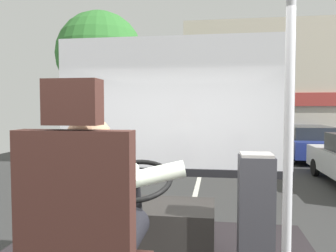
{
  "coord_description": "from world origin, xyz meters",
  "views": [
    {
      "loc": [
        0.47,
        -1.84,
        2.04
      ],
      "look_at": [
        0.05,
        1.04,
        1.88
      ],
      "focal_mm": 35.23,
      "sensor_mm": 36.0,
      "label": 1
    }
  ],
  "objects_px": {
    "handrail_pole": "(289,135)",
    "parked_car_green": "(289,131)",
    "steering_console": "(147,226)",
    "parked_car_blue": "(307,142)",
    "bus_driver": "(96,214)",
    "fare_box": "(255,216)"
  },
  "relations": [
    {
      "from": "bus_driver",
      "to": "parked_car_blue",
      "type": "xyz_separation_m",
      "value": [
        4.18,
        12.33,
        -0.85
      ]
    },
    {
      "from": "steering_console",
      "to": "parked_car_blue",
      "type": "xyz_separation_m",
      "value": [
        4.18,
        11.19,
        -0.38
      ]
    },
    {
      "from": "fare_box",
      "to": "handrail_pole",
      "type": "bearing_deg",
      "value": -85.57
    },
    {
      "from": "parked_car_blue",
      "to": "steering_console",
      "type": "bearing_deg",
      "value": -110.48
    },
    {
      "from": "bus_driver",
      "to": "steering_console",
      "type": "bearing_deg",
      "value": 90.0
    },
    {
      "from": "fare_box",
      "to": "bus_driver",
      "type": "bearing_deg",
      "value": -133.56
    },
    {
      "from": "steering_console",
      "to": "fare_box",
      "type": "distance_m",
      "value": 0.9
    },
    {
      "from": "bus_driver",
      "to": "handrail_pole",
      "type": "height_order",
      "value": "handrail_pole"
    },
    {
      "from": "handrail_pole",
      "to": "parked_car_blue",
      "type": "bearing_deg",
      "value": 74.93
    },
    {
      "from": "parked_car_blue",
      "to": "parked_car_green",
      "type": "distance_m",
      "value": 6.04
    },
    {
      "from": "bus_driver",
      "to": "parked_car_blue",
      "type": "bearing_deg",
      "value": 71.29
    },
    {
      "from": "fare_box",
      "to": "steering_console",
      "type": "bearing_deg",
      "value": 162.37
    },
    {
      "from": "handrail_pole",
      "to": "parked_car_blue",
      "type": "distance_m",
      "value": 12.68
    },
    {
      "from": "bus_driver",
      "to": "handrail_pole",
      "type": "xyz_separation_m",
      "value": [
        0.89,
        0.14,
        0.37
      ]
    },
    {
      "from": "fare_box",
      "to": "parked_car_blue",
      "type": "height_order",
      "value": "fare_box"
    },
    {
      "from": "parked_car_blue",
      "to": "parked_car_green",
      "type": "relative_size",
      "value": 1.03
    },
    {
      "from": "fare_box",
      "to": "parked_car_blue",
      "type": "xyz_separation_m",
      "value": [
        3.34,
        11.45,
        -0.6
      ]
    },
    {
      "from": "bus_driver",
      "to": "fare_box",
      "type": "height_order",
      "value": "bus_driver"
    },
    {
      "from": "steering_console",
      "to": "parked_car_blue",
      "type": "relative_size",
      "value": 0.25
    },
    {
      "from": "fare_box",
      "to": "parked_car_blue",
      "type": "relative_size",
      "value": 0.2
    },
    {
      "from": "handrail_pole",
      "to": "parked_car_green",
      "type": "height_order",
      "value": "handrail_pole"
    },
    {
      "from": "steering_console",
      "to": "handrail_pole",
      "type": "relative_size",
      "value": 0.52
    }
  ]
}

